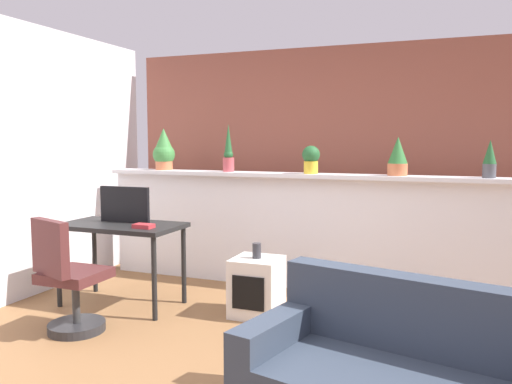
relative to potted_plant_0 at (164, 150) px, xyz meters
name	(u,v)px	position (x,y,z in m)	size (l,w,h in m)	color
ground_plane	(226,368)	(1.65, -2.00, -1.39)	(12.00, 12.00, 0.00)	brown
divider_wall	(308,233)	(1.65, 0.00, -0.82)	(4.43, 0.16, 1.13)	silver
plant_shelf	(307,176)	(1.65, -0.04, -0.24)	(4.43, 0.28, 0.04)	silver
brick_wall_behind	(323,163)	(1.65, 0.60, -0.14)	(4.43, 0.10, 2.50)	brown
potted_plant_0	(164,150)	(0.00, 0.00, 0.00)	(0.24, 0.24, 0.46)	#C66B42
potted_plant_1	(228,152)	(0.80, -0.04, -0.01)	(0.12, 0.12, 0.50)	#B7474C
potted_plant_2	(311,159)	(1.69, -0.05, -0.07)	(0.17, 0.17, 0.28)	gold
potted_plant_3	(398,156)	(2.52, -0.02, -0.04)	(0.18, 0.18, 0.36)	#C66B42
potted_plant_4	(490,159)	(3.30, -0.05, -0.05)	(0.11, 0.11, 0.33)	#4C4C51
desk	(121,233)	(0.22, -1.12, -0.72)	(1.10, 0.60, 0.75)	black
tv_monitor	(125,204)	(0.21, -1.04, -0.47)	(0.51, 0.04, 0.33)	black
office_chair	(69,285)	(0.26, -1.87, -1.00)	(0.50, 0.51, 0.91)	#262628
side_cube_shelf	(257,287)	(1.47, -0.96, -1.14)	(0.40, 0.41, 0.50)	silver
vase_on_shelf	(257,251)	(1.47, -0.95, -0.82)	(0.08, 0.08, 0.13)	#2D2D33
book_on_desk	(144,226)	(0.55, -1.25, -0.62)	(0.17, 0.11, 0.04)	#B22D33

